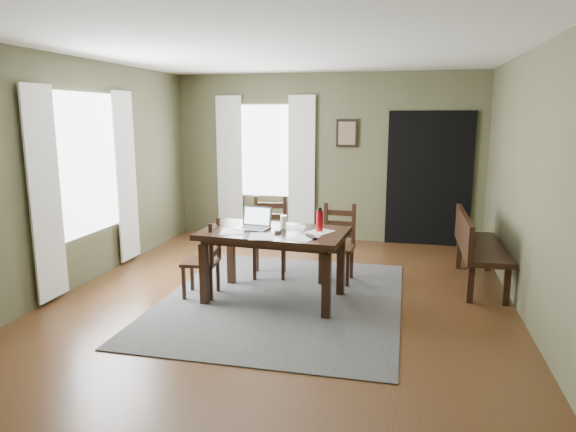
% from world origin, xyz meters
% --- Properties ---
extents(ground, '(5.00, 6.00, 0.01)m').
position_xyz_m(ground, '(0.00, 0.00, -0.01)').
color(ground, '#492C16').
extents(room_shell, '(5.02, 6.02, 2.71)m').
position_xyz_m(room_shell, '(0.00, 0.00, 1.80)').
color(room_shell, '#4C4D32').
rests_on(room_shell, ground).
extents(rug, '(2.60, 3.20, 0.01)m').
position_xyz_m(rug, '(0.00, 0.00, 0.01)').
color(rug, '#3C3C3C').
rests_on(rug, ground).
extents(dining_table, '(1.63, 1.05, 0.78)m').
position_xyz_m(dining_table, '(-0.09, 0.00, 0.70)').
color(dining_table, black).
rests_on(dining_table, rug).
extents(chair_end, '(0.42, 0.42, 0.87)m').
position_xyz_m(chair_end, '(-0.88, -0.08, 0.43)').
color(chair_end, black).
rests_on(chair_end, rug).
extents(chair_back_left, '(0.51, 0.51, 1.00)m').
position_xyz_m(chair_back_left, '(-0.37, 0.86, 0.49)').
color(chair_back_left, black).
rests_on(chair_back_left, rug).
extents(chair_back_right, '(0.43, 0.43, 0.94)m').
position_xyz_m(chair_back_right, '(0.50, 0.83, 0.46)').
color(chair_back_right, black).
rests_on(chair_back_right, rug).
extents(bench, '(0.49, 1.54, 0.87)m').
position_xyz_m(bench, '(2.14, 1.05, 0.52)').
color(bench, black).
rests_on(bench, ground).
extents(laptop, '(0.38, 0.32, 0.24)m').
position_xyz_m(laptop, '(-0.33, 0.07, 0.85)').
color(laptop, '#B7B7BC').
rests_on(laptop, dining_table).
extents(computer_mouse, '(0.06, 0.09, 0.03)m').
position_xyz_m(computer_mouse, '(-0.01, -0.11, 0.81)').
color(computer_mouse, '#3F3F42').
rests_on(computer_mouse, dining_table).
extents(tv_remote, '(0.15, 0.19, 0.02)m').
position_xyz_m(tv_remote, '(0.37, -0.25, 0.80)').
color(tv_remote, black).
rests_on(tv_remote, dining_table).
extents(drinking_glass, '(0.07, 0.07, 0.15)m').
position_xyz_m(drinking_glass, '(-0.01, 0.11, 0.87)').
color(drinking_glass, silver).
rests_on(drinking_glass, dining_table).
extents(water_bottle, '(0.09, 0.09, 0.26)m').
position_xyz_m(water_bottle, '(0.40, 0.08, 0.91)').
color(water_bottle, '#B60E17').
rests_on(water_bottle, dining_table).
extents(paper_a, '(0.31, 0.37, 0.00)m').
position_xyz_m(paper_a, '(-0.51, -0.15, 0.79)').
color(paper_a, white).
rests_on(paper_a, dining_table).
extents(paper_b, '(0.33, 0.37, 0.00)m').
position_xyz_m(paper_b, '(0.30, -0.28, 0.79)').
color(paper_b, white).
rests_on(paper_b, dining_table).
extents(paper_c, '(0.23, 0.29, 0.00)m').
position_xyz_m(paper_c, '(0.12, 0.17, 0.79)').
color(paper_c, white).
rests_on(paper_c, dining_table).
extents(paper_d, '(0.33, 0.36, 0.00)m').
position_xyz_m(paper_d, '(0.41, 0.04, 0.79)').
color(paper_d, white).
rests_on(paper_d, dining_table).
extents(paper_e, '(0.31, 0.37, 0.00)m').
position_xyz_m(paper_e, '(-0.14, -0.31, 0.79)').
color(paper_e, white).
rests_on(paper_e, dining_table).
extents(window_left, '(0.01, 1.30, 1.70)m').
position_xyz_m(window_left, '(-2.47, 0.20, 1.45)').
color(window_left, white).
rests_on(window_left, ground).
extents(window_back, '(1.00, 0.01, 1.50)m').
position_xyz_m(window_back, '(-1.00, 2.97, 1.45)').
color(window_back, white).
rests_on(window_back, ground).
extents(curtain_left_near, '(0.03, 0.48, 2.30)m').
position_xyz_m(curtain_left_near, '(-2.44, -0.62, 1.20)').
color(curtain_left_near, silver).
rests_on(curtain_left_near, ground).
extents(curtain_left_far, '(0.03, 0.48, 2.30)m').
position_xyz_m(curtain_left_far, '(-2.44, 1.02, 1.20)').
color(curtain_left_far, silver).
rests_on(curtain_left_far, ground).
extents(curtain_back_left, '(0.44, 0.03, 2.30)m').
position_xyz_m(curtain_back_left, '(-1.62, 2.94, 1.20)').
color(curtain_back_left, silver).
rests_on(curtain_back_left, ground).
extents(curtain_back_right, '(0.44, 0.03, 2.30)m').
position_xyz_m(curtain_back_right, '(-0.38, 2.94, 1.20)').
color(curtain_back_right, silver).
rests_on(curtain_back_right, ground).
extents(framed_picture, '(0.34, 0.03, 0.44)m').
position_xyz_m(framed_picture, '(0.35, 2.97, 1.75)').
color(framed_picture, black).
rests_on(framed_picture, ground).
extents(doorway_back, '(1.30, 0.03, 2.10)m').
position_xyz_m(doorway_back, '(1.65, 2.97, 1.05)').
color(doorway_back, black).
rests_on(doorway_back, ground).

